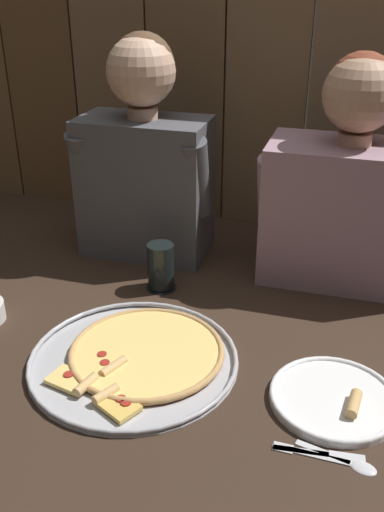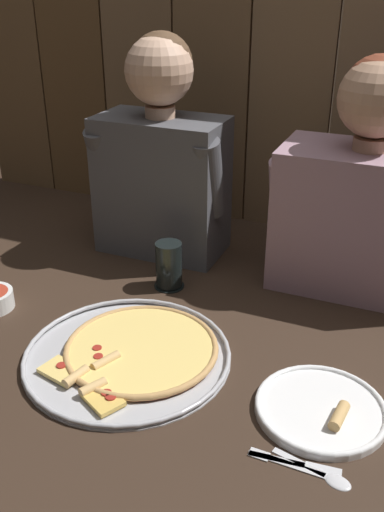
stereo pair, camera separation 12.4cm
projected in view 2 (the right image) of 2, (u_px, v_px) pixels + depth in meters
ground_plane at (188, 353)px, 1.22m from camera, size 3.20×3.20×0.00m
pizza_tray at (132, 352)px, 1.21m from camera, size 0.44×0.44×0.03m
dinner_plate at (321, 408)px, 1.06m from camera, size 0.24×0.24×0.03m
drinking_glass at (169, 266)px, 1.45m from camera, size 0.08×0.08×0.12m
table_fork at (282, 462)px, 0.95m from camera, size 0.13×0.02×0.01m
table_knife at (295, 463)px, 0.95m from camera, size 0.16×0.03×0.01m
table_spoon at (325, 474)px, 0.93m from camera, size 0.14×0.05×0.01m
diner_left at (161, 156)px, 1.55m from camera, size 0.38×0.20×0.60m
diner_right at (363, 194)px, 1.38m from camera, size 0.44×0.23×0.57m
wooden_backdrop_wall at (295, 29)px, 1.57m from camera, size 2.19×0.03×1.17m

